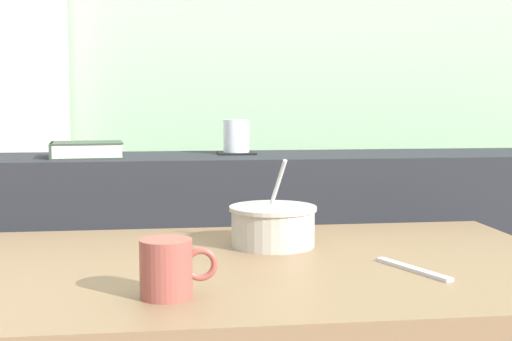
{
  "coord_description": "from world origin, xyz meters",
  "views": [
    {
      "loc": [
        -0.19,
        -1.26,
        0.97
      ],
      "look_at": [
        0.02,
        0.34,
        0.81
      ],
      "focal_mm": 47.97,
      "sensor_mm": 36.0,
      "label": 1
    }
  ],
  "objects": [
    {
      "name": "closed_book",
      "position": [
        -0.39,
        0.53,
        0.85
      ],
      "size": [
        0.19,
        0.16,
        0.04
      ],
      "color": "#334233",
      "rests_on": "dark_console_ledge"
    },
    {
      "name": "soup_bowl",
      "position": [
        0.02,
        0.04,
        0.73
      ],
      "size": [
        0.17,
        0.17,
        0.17
      ],
      "color": "#BCB7A8",
      "rests_on": "breakfast_table"
    },
    {
      "name": "juice_glass",
      "position": [
        0.0,
        0.58,
        0.87
      ],
      "size": [
        0.07,
        0.07,
        0.09
      ],
      "color": "white",
      "rests_on": "coaster_square"
    },
    {
      "name": "coaster_square",
      "position": [
        0.0,
        0.58,
        0.83
      ],
      "size": [
        0.1,
        0.1,
        0.0
      ],
      "primitive_type": "cube",
      "color": "black",
      "rests_on": "dark_console_ledge"
    },
    {
      "name": "dark_console_ledge",
      "position": [
        0.0,
        0.55,
        0.41
      ],
      "size": [
        2.8,
        0.33,
        0.83
      ],
      "primitive_type": "cube",
      "color": "#23262B",
      "rests_on": "ground"
    },
    {
      "name": "ceramic_mug",
      "position": [
        -0.19,
        -0.29,
        0.73
      ],
      "size": [
        0.11,
        0.08,
        0.08
      ],
      "color": "#9E4C42",
      "rests_on": "breakfast_table"
    },
    {
      "name": "breakfast_table",
      "position": [
        -0.08,
        -0.09,
        0.59
      ],
      "size": [
        1.23,
        0.68,
        0.69
      ],
      "color": "brown",
      "rests_on": "ground"
    },
    {
      "name": "fork_utensil",
      "position": [
        0.22,
        -0.19,
        0.69
      ],
      "size": [
        0.08,
        0.16,
        0.01
      ],
      "primitive_type": "cube",
      "rotation": [
        0.0,
        0.0,
        0.39
      ],
      "color": "silver",
      "rests_on": "breakfast_table"
    }
  ]
}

